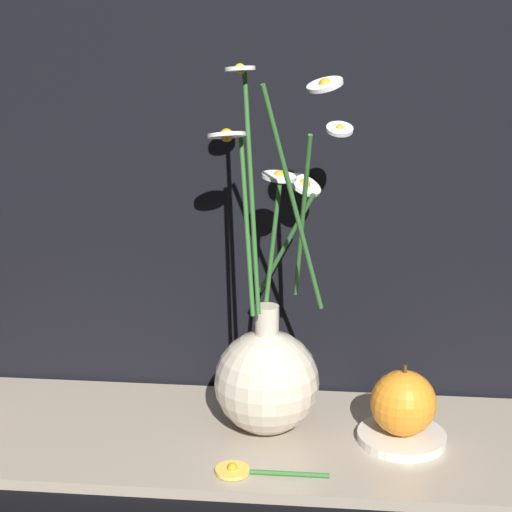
{
  "coord_description": "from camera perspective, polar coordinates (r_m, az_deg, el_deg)",
  "views": [
    {
      "loc": [
        0.09,
        -0.86,
        0.47
      ],
      "look_at": [
        0.0,
        0.0,
        0.22
      ],
      "focal_mm": 60.0,
      "sensor_mm": 36.0,
      "label": 1
    }
  ],
  "objects": [
    {
      "name": "loose_daisy",
      "position": [
        0.91,
        -0.68,
        -14.13
      ],
      "size": [
        0.12,
        0.04,
        0.01
      ],
      "color": "#336B2D",
      "rests_on": "shelf"
    },
    {
      "name": "saucer_plate",
      "position": [
        0.98,
        9.68,
        -11.82
      ],
      "size": [
        0.1,
        0.1,
        0.01
      ],
      "color": "silver",
      "rests_on": "shelf"
    },
    {
      "name": "ground_plane",
      "position": [
        0.99,
        -0.27,
        -12.39
      ],
      "size": [
        6.0,
        6.0,
        0.0
      ],
      "primitive_type": "plane",
      "color": "black"
    },
    {
      "name": "vase_with_flowers",
      "position": [
        0.96,
        0.75,
        -7.79
      ],
      "size": [
        0.16,
        0.17,
        0.41
      ],
      "color": "beige",
      "rests_on": "shelf"
    },
    {
      "name": "orange_fruit",
      "position": [
        0.96,
        9.8,
        -9.65
      ],
      "size": [
        0.07,
        0.07,
        0.08
      ],
      "color": "orange",
      "rests_on": "saucer_plate"
    },
    {
      "name": "shelf",
      "position": [
        0.99,
        -0.27,
        -12.09
      ],
      "size": [
        0.9,
        0.24,
        0.01
      ],
      "color": "tan",
      "rests_on": "ground_plane"
    }
  ]
}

